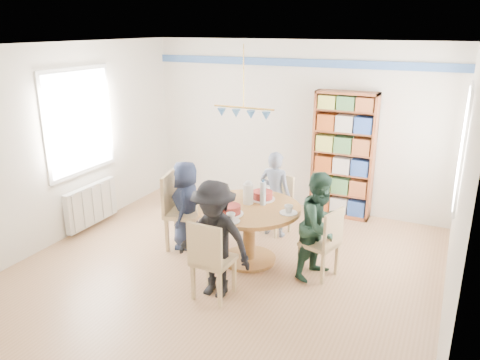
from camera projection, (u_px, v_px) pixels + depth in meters
The scene contains 14 objects.
ground at pixel (226, 268), 5.88m from camera, with size 5.00×5.00×0.00m, color #A87F58.
room_shell at pixel (237, 125), 6.21m from camera, with size 5.00×5.00×5.00m.
radiator at pixel (91, 205), 7.00m from camera, with size 0.12×1.00×0.60m.
dining_table at pixel (249, 221), 5.91m from camera, with size 1.30×1.30×0.75m.
chair_left at pixel (177, 207), 6.30m from camera, with size 0.56×0.56×1.04m.
chair_right at pixel (325, 240), 5.53m from camera, with size 0.49×0.49×0.88m.
chair_far at pixel (279, 201), 6.81m from camera, with size 0.49×0.49×0.85m.
chair_near at pixel (210, 257), 5.06m from camera, with size 0.42×0.42×0.94m.
person_left at pixel (186, 205), 6.29m from camera, with size 0.59×0.39×1.21m, color #171E33.
person_right at pixel (320, 226), 5.52m from camera, with size 0.64×0.50×1.31m, color #193226.
person_far at pixel (275, 194), 6.63m from camera, with size 0.46×0.30×1.25m, color gray.
person_near at pixel (214, 240), 5.11m from camera, with size 0.87×0.50×1.35m, color black.
bookshelf at pixel (343, 157), 7.23m from camera, with size 0.94×0.28×1.97m.
tableware at pixel (248, 200), 5.86m from camera, with size 1.26×1.26×0.33m.
Camera 1 is at (2.38, -4.65, 2.91)m, focal length 35.00 mm.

